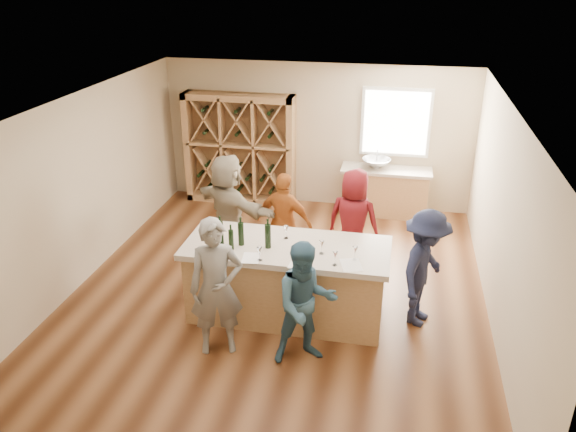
% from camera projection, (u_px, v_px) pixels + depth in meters
% --- Properties ---
extents(floor, '(6.00, 7.00, 0.10)m').
position_uv_depth(floor, '(279.00, 293.00, 8.43)').
color(floor, brown).
rests_on(floor, ground).
extents(ceiling, '(6.00, 7.00, 0.10)m').
position_uv_depth(ceiling, '(277.00, 102.00, 7.23)').
color(ceiling, white).
rests_on(ceiling, ground).
extents(wall_back, '(6.00, 0.10, 2.80)m').
position_uv_depth(wall_back, '(317.00, 135.00, 10.99)').
color(wall_back, '#BFAB8A').
rests_on(wall_back, ground).
extents(wall_front, '(6.00, 0.10, 2.80)m').
position_uv_depth(wall_front, '(187.00, 370.00, 4.66)').
color(wall_front, '#BFAB8A').
rests_on(wall_front, ground).
extents(wall_left, '(0.10, 7.00, 2.80)m').
position_uv_depth(wall_left, '(79.00, 189.00, 8.38)').
color(wall_left, '#BFAB8A').
rests_on(wall_left, ground).
extents(wall_right, '(0.10, 7.00, 2.80)m').
position_uv_depth(wall_right, '(508.00, 223.00, 7.27)').
color(wall_right, '#BFAB8A').
rests_on(wall_right, ground).
extents(window_frame, '(1.30, 0.06, 1.30)m').
position_uv_depth(window_frame, '(396.00, 122.00, 10.51)').
color(window_frame, white).
rests_on(window_frame, wall_back).
extents(window_pane, '(1.18, 0.01, 1.18)m').
position_uv_depth(window_pane, '(396.00, 123.00, 10.48)').
color(window_pane, white).
rests_on(window_pane, wall_back).
extents(wine_rack, '(2.20, 0.45, 2.20)m').
position_uv_depth(wine_rack, '(240.00, 149.00, 11.14)').
color(wine_rack, '#A87E50').
rests_on(wine_rack, floor).
extents(back_counter_base, '(1.60, 0.58, 0.86)m').
position_uv_depth(back_counter_base, '(385.00, 193.00, 10.83)').
color(back_counter_base, '#A87E50').
rests_on(back_counter_base, floor).
extents(back_counter_top, '(1.70, 0.62, 0.06)m').
position_uv_depth(back_counter_top, '(386.00, 170.00, 10.64)').
color(back_counter_top, '#BEAF9C').
rests_on(back_counter_top, back_counter_base).
extents(sink, '(0.54, 0.54, 0.19)m').
position_uv_depth(sink, '(376.00, 163.00, 10.63)').
color(sink, silver).
rests_on(sink, back_counter_top).
extents(faucet, '(0.02, 0.02, 0.30)m').
position_uv_depth(faucet, '(377.00, 158.00, 10.76)').
color(faucet, silver).
rests_on(faucet, back_counter_top).
extents(tasting_counter_base, '(2.60, 1.00, 1.00)m').
position_uv_depth(tasting_counter_base, '(287.00, 283.00, 7.65)').
color(tasting_counter_base, '#A87E50').
rests_on(tasting_counter_base, floor).
extents(tasting_counter_top, '(2.72, 1.12, 0.08)m').
position_uv_depth(tasting_counter_top, '(287.00, 248.00, 7.42)').
color(tasting_counter_top, '#BEAF9C').
rests_on(tasting_counter_top, tasting_counter_base).
extents(wine_bottle_a, '(0.10, 0.10, 0.33)m').
position_uv_depth(wine_bottle_a, '(220.00, 233.00, 7.36)').
color(wine_bottle_a, black).
rests_on(wine_bottle_a, tasting_counter_top).
extents(wine_bottle_b, '(0.09, 0.09, 0.27)m').
position_uv_depth(wine_bottle_b, '(231.00, 240.00, 7.25)').
color(wine_bottle_b, black).
rests_on(wine_bottle_b, tasting_counter_top).
extents(wine_bottle_c, '(0.10, 0.10, 0.32)m').
position_uv_depth(wine_bottle_c, '(241.00, 234.00, 7.36)').
color(wine_bottle_c, black).
rests_on(wine_bottle_c, tasting_counter_top).
extents(wine_bottle_e, '(0.09, 0.09, 0.33)m').
position_uv_depth(wine_bottle_e, '(268.00, 236.00, 7.28)').
color(wine_bottle_e, black).
rests_on(wine_bottle_e, tasting_counter_top).
extents(wine_glass_a, '(0.07, 0.07, 0.18)m').
position_uv_depth(wine_glass_a, '(260.00, 254.00, 7.00)').
color(wine_glass_a, white).
rests_on(wine_glass_a, tasting_counter_top).
extents(wine_glass_b, '(0.07, 0.07, 0.17)m').
position_uv_depth(wine_glass_b, '(299.00, 259.00, 6.90)').
color(wine_glass_b, white).
rests_on(wine_glass_b, tasting_counter_top).
extents(wine_glass_c, '(0.09, 0.09, 0.19)m').
position_uv_depth(wine_glass_c, '(335.00, 258.00, 6.88)').
color(wine_glass_c, white).
rests_on(wine_glass_c, tasting_counter_top).
extents(wine_glass_d, '(0.07, 0.07, 0.18)m').
position_uv_depth(wine_glass_d, '(322.00, 247.00, 7.16)').
color(wine_glass_d, white).
rests_on(wine_glass_d, tasting_counter_top).
extents(wine_glass_e, '(0.09, 0.09, 0.19)m').
position_uv_depth(wine_glass_e, '(355.00, 253.00, 7.00)').
color(wine_glass_e, white).
rests_on(wine_glass_e, tasting_counter_top).
extents(tasting_menu_a, '(0.25, 0.32, 0.00)m').
position_uv_depth(tasting_menu_a, '(251.00, 258.00, 7.09)').
color(tasting_menu_a, white).
rests_on(tasting_menu_a, tasting_counter_top).
extents(tasting_menu_b, '(0.26, 0.35, 0.00)m').
position_uv_depth(tasting_menu_b, '(300.00, 263.00, 6.97)').
color(tasting_menu_b, white).
rests_on(tasting_menu_b, tasting_counter_top).
extents(tasting_menu_c, '(0.33, 0.39, 0.00)m').
position_uv_depth(tasting_menu_c, '(351.00, 265.00, 6.92)').
color(tasting_menu_c, white).
rests_on(tasting_menu_c, tasting_counter_top).
extents(person_near_left, '(0.78, 0.67, 1.80)m').
position_uv_depth(person_near_left, '(216.00, 288.00, 6.78)').
color(person_near_left, slate).
rests_on(person_near_left, floor).
extents(person_near_right, '(0.88, 0.69, 1.59)m').
position_uv_depth(person_near_right, '(306.00, 304.00, 6.65)').
color(person_near_right, '#335972').
rests_on(person_near_right, floor).
extents(person_server, '(0.83, 1.16, 1.64)m').
position_uv_depth(person_server, '(424.00, 269.00, 7.36)').
color(person_server, '#191E38').
rests_on(person_server, floor).
extents(person_far_mid, '(1.02, 0.70, 1.59)m').
position_uv_depth(person_far_mid, '(285.00, 222.00, 8.75)').
color(person_far_mid, '#994C19').
rests_on(person_far_mid, floor).
extents(person_far_right, '(0.92, 0.70, 1.69)m').
position_uv_depth(person_far_right, '(353.00, 222.00, 8.63)').
color(person_far_right, '#590F14').
rests_on(person_far_right, floor).
extents(person_far_left, '(1.75, 1.38, 1.81)m').
position_uv_depth(person_far_left, '(229.00, 209.00, 8.94)').
color(person_far_left, gray).
rests_on(person_far_left, floor).
extents(wine_glass_f, '(0.07, 0.07, 0.18)m').
position_uv_depth(wine_glass_f, '(286.00, 232.00, 7.56)').
color(wine_glass_f, white).
rests_on(wine_glass_f, tasting_counter_top).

